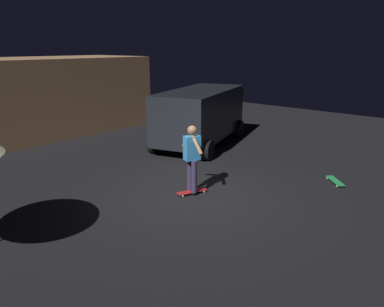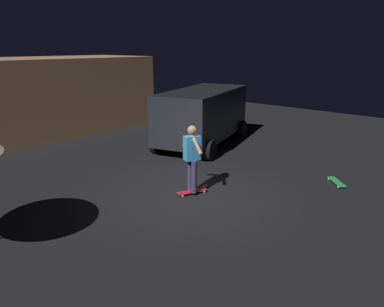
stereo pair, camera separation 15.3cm
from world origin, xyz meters
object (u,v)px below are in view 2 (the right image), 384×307
(skateboard_ridden, at_px, (192,192))
(parked_van, at_px, (203,114))
(skater, at_px, (192,154))
(skateboard_spare, at_px, (337,182))

(skateboard_ridden, bearing_deg, parked_van, 37.17)
(skater, bearing_deg, skateboard_ridden, 0.00)
(parked_van, bearing_deg, skateboard_ridden, -142.83)
(parked_van, height_order, skateboard_spare, parked_van)
(parked_van, height_order, skateboard_ridden, parked_van)
(skateboard_ridden, xyz_separation_m, skater, (0.00, 0.00, 0.98))
(skateboard_ridden, height_order, skater, skater)
(skateboard_spare, bearing_deg, parked_van, 82.07)
(skater, bearing_deg, skateboard_spare, -38.10)
(skateboard_ridden, relative_size, skater, 0.48)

